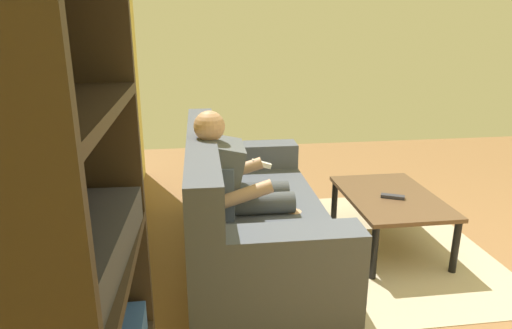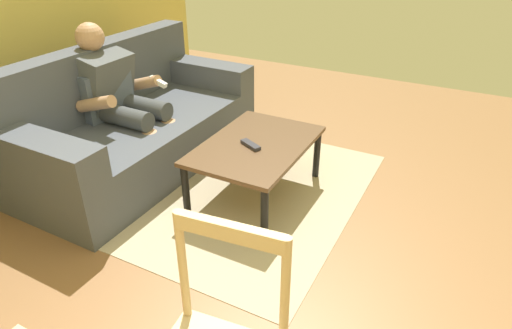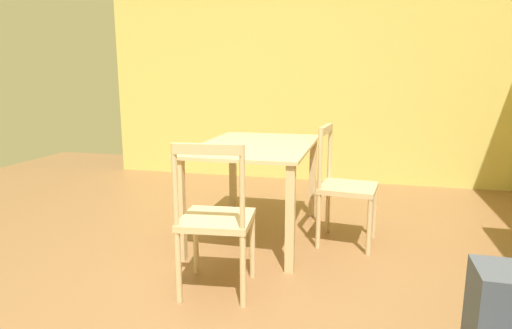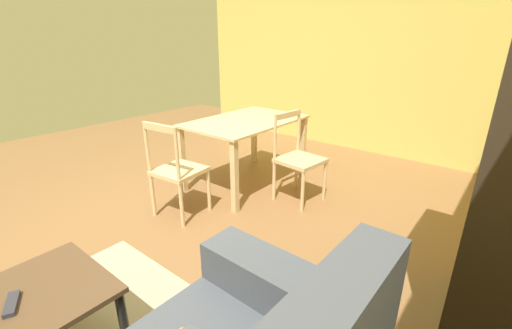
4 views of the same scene
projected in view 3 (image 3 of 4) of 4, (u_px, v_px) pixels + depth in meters
ground_plane at (228, 317)px, 2.40m from camera, size 8.82×8.82×0.00m
wall_side at (310, 77)px, 5.39m from camera, size 0.12×5.24×2.59m
dining_table at (256, 158)px, 3.53m from camera, size 1.36×0.88×0.77m
dining_chair_near_wall at (344, 187)px, 3.40m from camera, size 0.46×0.46×0.93m
dining_chair_facing_couch at (216, 220)px, 2.60m from camera, size 0.46×0.46×0.95m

